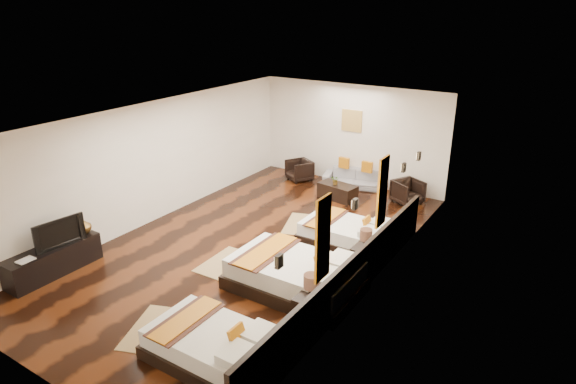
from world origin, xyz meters
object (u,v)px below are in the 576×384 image
Objects in this scene: book at (22,259)px; table_plant at (336,180)px; bed_near at (214,345)px; coffee_table at (337,192)px; sofa at (355,178)px; nightstand_a at (311,308)px; nightstand_b at (365,256)px; figurine at (83,226)px; bed_mid at (296,275)px; armchair_right at (408,192)px; armchair_left at (299,170)px; tv_console at (54,260)px; tv at (57,232)px; bed_far at (348,234)px.

table_plant is at bearing 68.02° from book.
bed_near is 1.93× the size of coffee_table.
sofa is (-1.39, 7.62, -0.00)m from bed_near.
nightstand_a is 5.51m from table_plant.
nightstand_b is at bearing -78.67° from sofa.
book is 1.30m from figurine.
bed_mid is at bearing 134.47° from nightstand_a.
armchair_right is at bearing 54.64° from figurine.
armchair_left is at bearing 112.37° from bed_near.
nightstand_a reaches higher than table_plant.
nightstand_b is 1.27× the size of armchair_right.
tv_console is 7.33× the size of table_plant.
nightstand_b is 0.87× the size of coffee_table.
book is 0.43× the size of armchair_right.
armchair_right is (4.47, 6.29, -0.40)m from figurine.
tv is 0.56× the size of sofa.
nightstand_b is at bearing 33.64° from tv_console.
bed_far is 7.84× the size of table_plant.
coffee_table is at bearing 48.29° from table_plant.
sofa is 1.64m from armchair_left.
tv reaches higher than armchair_right.
nightstand_b is 3.76m from armchair_right.
bed_far reaches higher than tv_console.
tv_console is at bearing -166.10° from nightstand_a.
armchair_right is (3.26, 0.00, 0.01)m from armchair_left.
book is 0.89× the size of figurine.
bed_mid reaches higher than armchair_left.
bed_near is at bearing 4.44° from book.
armchair_left is at bearing -1.65° from tv.
tv reaches higher than bed_mid.
tv is at bearing -127.17° from sofa.
book reaches higher than tv_console.
bed_mid reaches higher than armchair_right.
tv_console is 7.12m from armchair_left.
figurine is at bearing -70.59° from armchair_left.
nightstand_b is at bearing 37.96° from book.
bed_near is 2.91× the size of armchair_left.
tv reaches higher than sofa.
table_plant is (-2.18, 5.06, 0.20)m from nightstand_a.
book is 0.29× the size of coffee_table.
sofa is (2.76, 7.23, -0.58)m from tv.
tv_console is 0.64m from book.
tv is 3.92× the size of table_plant.
nightstand_a reaches higher than sofa.
tv_console is (-4.95, -1.22, -0.05)m from nightstand_a.
coffee_table is 4.07× the size of table_plant.
armchair_left is (1.21, 7.02, 0.03)m from tv_console.
nightstand_a is 4.99m from figurine.
nightstand_b is 5.28m from armchair_left.
bed_far is at bearing -83.33° from sofa.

